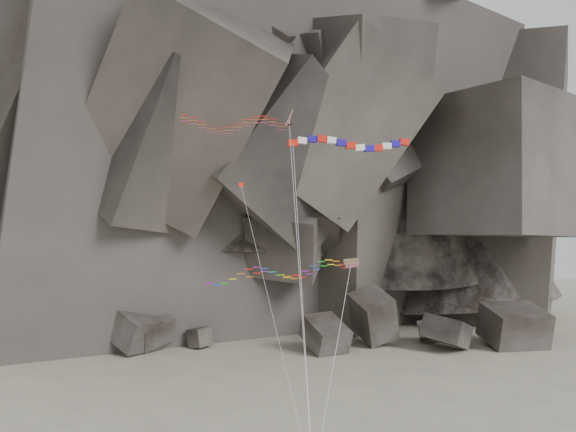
{
  "coord_description": "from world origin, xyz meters",
  "views": [
    {
      "loc": [
        -4.52,
        -44.14,
        17.81
      ],
      "look_at": [
        2.25,
        6.0,
        18.69
      ],
      "focal_mm": 35.0,
      "sensor_mm": 36.0,
      "label": 1
    }
  ],
  "objects": [
    {
      "name": "headland",
      "position": [
        0.0,
        70.0,
        42.0
      ],
      "size": [
        110.0,
        70.0,
        84.0
      ],
      "primitive_type": null,
      "color": "#4D463F",
      "rests_on": "ground"
    },
    {
      "name": "boulder_field",
      "position": [
        16.54,
        35.02,
        2.3
      ],
      "size": [
        63.22,
        13.6,
        9.16
      ],
      "color": "#47423F",
      "rests_on": "ground"
    },
    {
      "name": "delta_kite",
      "position": [
        -3.13,
        2.59,
        26.39
      ],
      "size": [
        10.16,
        12.23,
        26.26
      ],
      "rotation": [
        0.0,
        0.0,
        -0.3
      ],
      "color": "red",
      "rests_on": "ground"
    },
    {
      "name": "banner_kite",
      "position": [
        7.49,
        4.19,
        25.01
      ],
      "size": [
        11.22,
        13.65,
        24.31
      ],
      "rotation": [
        0.0,
        0.0,
        0.03
      ],
      "color": "red",
      "rests_on": "ground"
    },
    {
      "name": "parafoil_kite",
      "position": [
        0.47,
        0.68,
        14.1
      ],
      "size": [
        13.01,
        10.0,
        13.71
      ],
      "rotation": [
        0.0,
        0.0,
        -0.34
      ],
      "color": "yellow",
      "rests_on": "ground"
    },
    {
      "name": "pennant_kite",
      "position": [
        -1.14,
        1.78,
        16.6
      ],
      "size": [
        4.21,
        14.08,
        20.12
      ],
      "rotation": [
        0.0,
        0.0,
        0.49
      ],
      "color": "red",
      "rests_on": "ground"
    }
  ]
}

